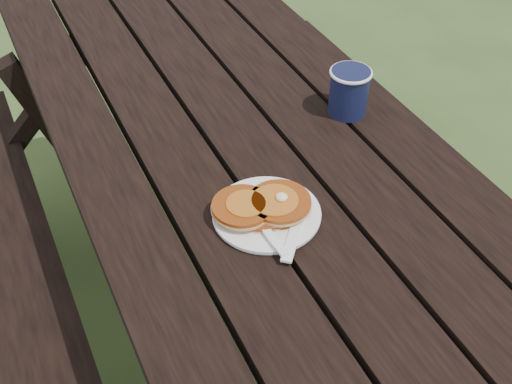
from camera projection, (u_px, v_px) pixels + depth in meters
name	position (u px, v px, depth m)	size (l,w,h in m)	color
ground	(245.00, 337.00, 1.89)	(60.00, 60.00, 0.00)	#31471E
picnic_table	(243.00, 252.00, 1.64)	(1.36, 1.80, 0.75)	black
plate	(267.00, 214.00, 1.19)	(0.20, 0.20, 0.01)	white
pancake_stack	(262.00, 206.00, 1.18)	(0.18, 0.13, 0.04)	#923F10
knife	(297.00, 226.00, 1.16)	(0.02, 0.18, 0.01)	white
fork	(270.00, 235.00, 1.13)	(0.03, 0.16, 0.01)	white
coffee_cup	(349.00, 89.00, 1.40)	(0.09, 0.09, 0.11)	#111635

